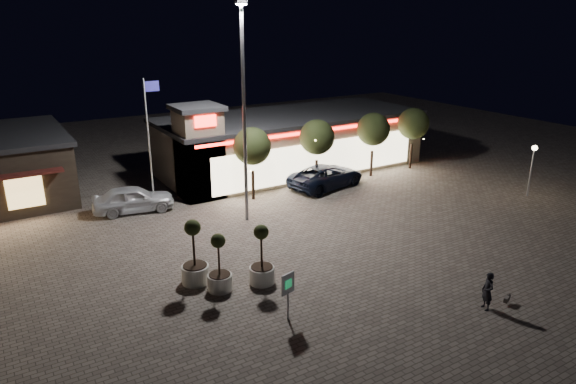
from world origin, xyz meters
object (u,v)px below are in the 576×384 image
planter_left (195,263)px  valet_sign (288,287)px  pickup_truck (326,176)px  white_sedan (133,199)px  planter_mid (220,273)px  pedestrian (488,291)px

planter_left → valet_sign: (2.01, -4.71, 0.47)m
pickup_truck → white_sedan: white_sedan is taller
pickup_truck → planter_mid: (-12.34, -9.33, 0.01)m
white_sedan → valet_sign: size_ratio=2.39×
pickup_truck → planter_mid: bearing=115.6°
planter_mid → pedestrian: bearing=-39.4°
planter_mid → valet_sign: (1.34, -3.53, 0.59)m
valet_sign → pedestrian: bearing=-26.1°
planter_left → white_sedan: bearing=89.4°
planter_left → planter_mid: bearing=-60.2°
pickup_truck → valet_sign: 16.93m
pedestrian → pickup_truck: bearing=-175.6°
pedestrian → planter_left: bearing=-114.7°
pedestrian → planter_mid: 11.22m
white_sedan → pedestrian: white_sedan is taller
planter_mid → valet_sign: bearing=-69.3°
planter_left → pedestrian: bearing=-41.6°
white_sedan → planter_left: 10.38m
pickup_truck → white_sedan: size_ratio=1.21×
pickup_truck → planter_left: 15.35m
pickup_truck → planter_mid: planter_mid is taller
white_sedan → pedestrian: (9.24, -18.69, -0.00)m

